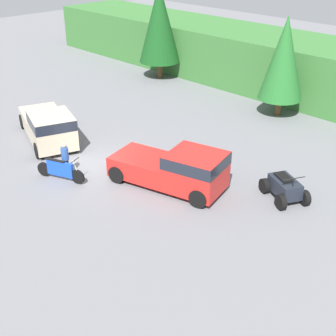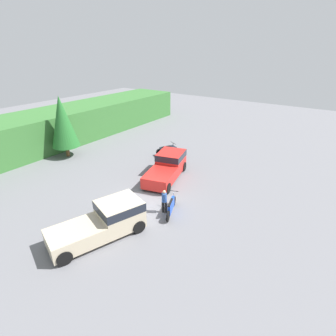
{
  "view_description": "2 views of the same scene",
  "coord_description": "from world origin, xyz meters",
  "px_view_note": "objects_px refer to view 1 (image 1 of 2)",
  "views": [
    {
      "loc": [
        16.4,
        -11.58,
        10.23
      ],
      "look_at": [
        3.81,
        0.89,
        0.95
      ],
      "focal_mm": 50.0,
      "sensor_mm": 36.0,
      "label": 1
    },
    {
      "loc": [
        -11.82,
        -9.9,
        9.77
      ],
      "look_at": [
        3.81,
        0.89,
        0.95
      ],
      "focal_mm": 28.0,
      "sensor_mm": 36.0,
      "label": 2
    }
  ],
  "objects_px": {
    "dirt_bike": "(60,170)",
    "rider_person": "(65,158)",
    "pickup_truck_second": "(49,126)",
    "pickup_truck_red": "(178,168)",
    "quad_atv": "(285,188)"
  },
  "relations": [
    {
      "from": "dirt_bike",
      "to": "rider_person",
      "type": "height_order",
      "value": "rider_person"
    },
    {
      "from": "pickup_truck_second",
      "to": "dirt_bike",
      "type": "relative_size",
      "value": 2.4
    },
    {
      "from": "pickup_truck_second",
      "to": "dirt_bike",
      "type": "bearing_deg",
      "value": -6.35
    },
    {
      "from": "pickup_truck_red",
      "to": "quad_atv",
      "type": "height_order",
      "value": "pickup_truck_red"
    },
    {
      "from": "pickup_truck_second",
      "to": "pickup_truck_red",
      "type": "bearing_deg",
      "value": 28.94
    },
    {
      "from": "quad_atv",
      "to": "rider_person",
      "type": "bearing_deg",
      "value": -119.65
    },
    {
      "from": "pickup_truck_red",
      "to": "rider_person",
      "type": "bearing_deg",
      "value": -162.27
    },
    {
      "from": "pickup_truck_red",
      "to": "rider_person",
      "type": "distance_m",
      "value": 5.17
    },
    {
      "from": "rider_person",
      "to": "pickup_truck_second",
      "type": "bearing_deg",
      "value": 130.18
    },
    {
      "from": "pickup_truck_second",
      "to": "quad_atv",
      "type": "bearing_deg",
      "value": 37.62
    },
    {
      "from": "pickup_truck_red",
      "to": "dirt_bike",
      "type": "xyz_separation_m",
      "value": [
        -4.19,
        -3.19,
        -0.47
      ]
    },
    {
      "from": "quad_atv",
      "to": "pickup_truck_second",
      "type": "bearing_deg",
      "value": -134.65
    },
    {
      "from": "rider_person",
      "to": "pickup_truck_red",
      "type": "bearing_deg",
      "value": 4.1
    },
    {
      "from": "quad_atv",
      "to": "rider_person",
      "type": "distance_m",
      "value": 9.69
    },
    {
      "from": "pickup_truck_red",
      "to": "dirt_bike",
      "type": "relative_size",
      "value": 2.33
    }
  ]
}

